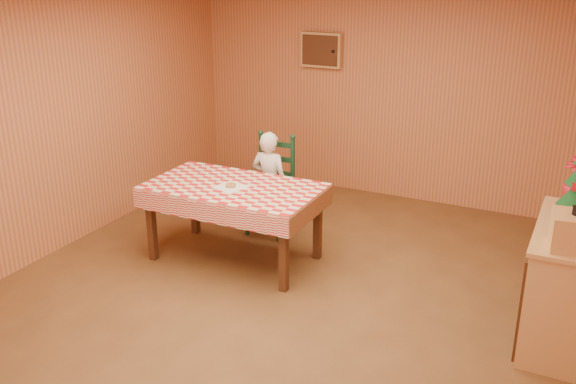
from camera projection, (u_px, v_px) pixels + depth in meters
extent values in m
plane|color=brown|center=(278.00, 302.00, 5.57)|extent=(6.00, 6.00, 0.00)
cube|color=#C97848|center=(392.00, 92.00, 7.65)|extent=(5.00, 0.10, 2.60)
cube|color=#C97848|center=(46.00, 125.00, 6.16)|extent=(0.10, 6.00, 2.60)
cube|color=tan|center=(321.00, 50.00, 7.82)|extent=(0.52, 0.08, 0.42)
cube|color=#4C2814|center=(320.00, 50.00, 7.78)|extent=(0.46, 0.02, 0.36)
sphere|color=black|center=(333.00, 51.00, 7.69)|extent=(0.04, 0.04, 0.04)
cube|color=#4C2814|center=(234.00, 190.00, 6.12)|extent=(1.60, 0.90, 0.06)
cube|color=#4C2814|center=(152.00, 227.00, 6.24)|extent=(0.07, 0.07, 0.69)
cube|color=#4C2814|center=(284.00, 256.00, 5.64)|extent=(0.07, 0.07, 0.69)
cube|color=#4C2814|center=(195.00, 202.00, 6.86)|extent=(0.07, 0.07, 0.69)
cube|color=#4C2814|center=(318.00, 226.00, 6.26)|extent=(0.07, 0.07, 0.69)
cube|color=red|center=(234.00, 186.00, 6.11)|extent=(1.64, 0.94, 0.02)
cube|color=red|center=(207.00, 213.00, 5.75)|extent=(1.64, 0.02, 0.18)
cube|color=red|center=(258.00, 182.00, 6.54)|extent=(1.64, 0.02, 0.18)
cube|color=#2B5D2A|center=(164.00, 184.00, 6.48)|extent=(0.02, 0.94, 0.18)
cube|color=#2B5D2A|center=(312.00, 210.00, 5.80)|extent=(0.02, 0.94, 0.18)
cube|color=black|center=(270.00, 195.00, 6.84)|extent=(0.44, 0.40, 0.04)
cylinder|color=black|center=(247.00, 217.00, 6.85)|extent=(0.04, 0.04, 0.41)
cylinder|color=black|center=(278.00, 223.00, 6.69)|extent=(0.04, 0.04, 0.41)
cylinder|color=black|center=(262.00, 206.00, 7.14)|extent=(0.04, 0.04, 0.41)
cylinder|color=black|center=(293.00, 212.00, 6.98)|extent=(0.04, 0.04, 0.41)
cylinder|color=black|center=(261.00, 160.00, 6.95)|extent=(0.05, 0.05, 0.60)
sphere|color=black|center=(261.00, 133.00, 6.84)|extent=(0.06, 0.06, 0.06)
cylinder|color=black|center=(293.00, 164.00, 6.79)|extent=(0.05, 0.05, 0.60)
sphere|color=black|center=(293.00, 137.00, 6.69)|extent=(0.06, 0.06, 0.06)
cube|color=black|center=(277.00, 173.00, 6.91)|extent=(0.38, 0.03, 0.05)
cube|color=black|center=(277.00, 158.00, 6.85)|extent=(0.38, 0.03, 0.05)
cube|color=black|center=(277.00, 144.00, 6.80)|extent=(0.38, 0.03, 0.05)
imported|color=white|center=(270.00, 183.00, 6.79)|extent=(0.41, 0.27, 1.12)
cube|color=white|center=(231.00, 187.00, 6.06)|extent=(0.32, 0.32, 0.00)
torus|color=#B58241|center=(231.00, 185.00, 6.06)|extent=(0.11, 0.11, 0.03)
cube|color=tan|center=(566.00, 285.00, 4.92)|extent=(0.50, 1.20, 0.90)
cube|color=tan|center=(575.00, 229.00, 4.76)|extent=(0.54, 1.24, 0.03)
cube|color=#4C2814|center=(530.00, 278.00, 5.02)|extent=(0.02, 1.20, 0.80)
cube|color=tan|center=(574.00, 232.00, 4.37)|extent=(0.34, 0.34, 0.25)
sphere|color=#B2101F|center=(574.00, 176.00, 4.93)|extent=(0.04, 0.04, 0.04)
cylinder|color=black|center=(543.00, 328.00, 4.85)|extent=(0.47, 0.47, 0.36)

